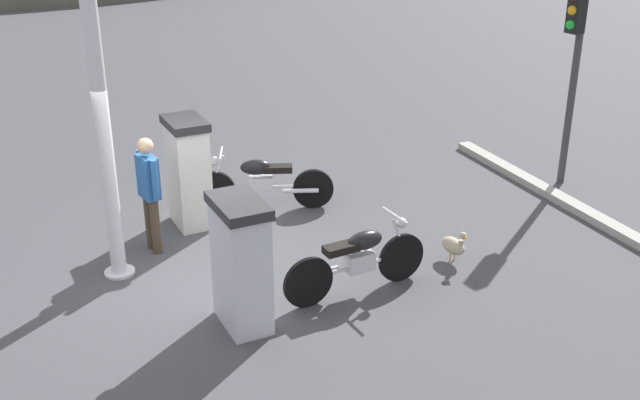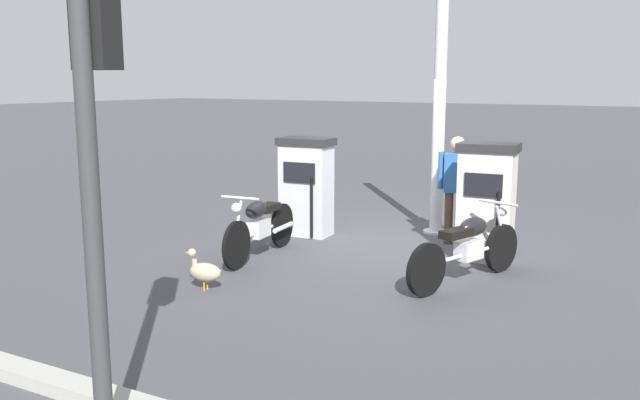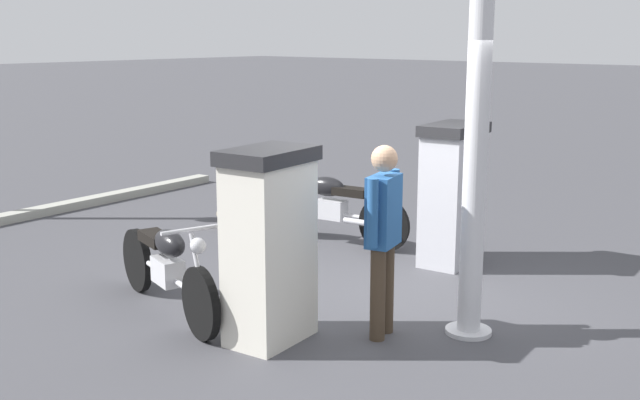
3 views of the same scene
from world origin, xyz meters
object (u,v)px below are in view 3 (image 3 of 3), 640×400
at_px(fuel_pump_near, 452,193).
at_px(motorcycle_near_pump, 333,205).
at_px(wandering_duck, 228,211).
at_px(attendant_person, 383,229).
at_px(fuel_pump_far, 269,245).
at_px(canopy_support_pole, 479,86).
at_px(motorcycle_far_pump, 167,266).

relative_size(fuel_pump_near, motorcycle_near_pump, 0.79).
bearing_deg(wandering_duck, attendant_person, 154.98).
distance_m(fuel_pump_far, canopy_support_pole, 2.16).
bearing_deg(motorcycle_near_pump, canopy_support_pole, 150.82).
height_order(motorcycle_far_pump, attendant_person, attendant_person).
bearing_deg(wandering_duck, motorcycle_far_pump, 126.78).
relative_size(fuel_pump_far, canopy_support_pole, 0.37).
xyz_separation_m(fuel_pump_near, canopy_support_pole, (-1.22, 1.75, 1.33)).
bearing_deg(fuel_pump_near, attendant_person, 106.49).
distance_m(motorcycle_near_pump, motorcycle_far_pump, 2.93).
bearing_deg(attendant_person, fuel_pump_far, 45.29).
bearing_deg(motorcycle_far_pump, wandering_duck, -53.22).
relative_size(motorcycle_near_pump, attendant_person, 1.21).
height_order(fuel_pump_near, motorcycle_far_pump, fuel_pump_near).
xyz_separation_m(fuel_pump_near, motorcycle_far_pump, (1.16, 3.11, -0.35)).
distance_m(fuel_pump_near, wandering_duck, 3.18).
relative_size(fuel_pump_far, wandering_duck, 3.29).
relative_size(motorcycle_far_pump, attendant_person, 1.26).
height_order(attendant_person, canopy_support_pole, canopy_support_pole).
bearing_deg(fuel_pump_far, canopy_support_pole, -135.38).
bearing_deg(fuel_pump_far, motorcycle_near_pump, -60.72).
distance_m(fuel_pump_near, motorcycle_near_pump, 1.59).
height_order(fuel_pump_far, attendant_person, attendant_person).
xyz_separation_m(attendant_person, canopy_support_pole, (-0.55, -0.53, 1.18)).
relative_size(fuel_pump_far, motorcycle_far_pump, 0.79).
distance_m(motorcycle_near_pump, canopy_support_pole, 3.58).
bearing_deg(canopy_support_pole, fuel_pump_near, -55.02).
distance_m(motorcycle_near_pump, wandering_duck, 1.60).
bearing_deg(motorcycle_near_pump, motorcycle_far_pump, 97.61).
distance_m(fuel_pump_near, attendant_person, 2.38).
height_order(motorcycle_near_pump, wandering_duck, motorcycle_near_pump).
xyz_separation_m(fuel_pump_far, wandering_duck, (3.09, -2.44, -0.60)).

